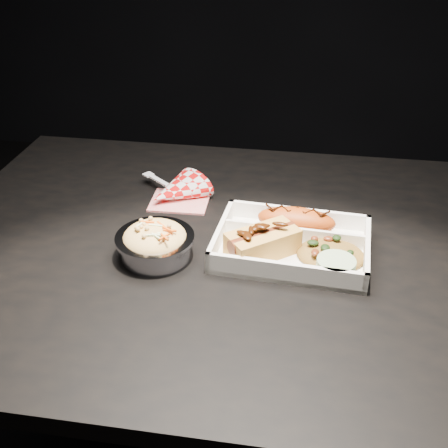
{
  "coord_description": "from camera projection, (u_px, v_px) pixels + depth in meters",
  "views": [
    {
      "loc": [
        0.05,
        -0.8,
        1.28
      ],
      "look_at": [
        -0.07,
        -0.04,
        0.81
      ],
      "focal_mm": 45.0,
      "sensor_mm": 36.0,
      "label": 1
    }
  ],
  "objects": [
    {
      "name": "hotdog",
      "position": [
        263.0,
        240.0,
        0.91
      ],
      "size": [
        0.13,
        0.12,
        0.06
      ],
      "rotation": [
        0.0,
        0.0,
        0.68
      ],
      "color": "gold",
      "rests_on": "food_tray"
    },
    {
      "name": "foil_coleslaw_cup",
      "position": [
        155.0,
        241.0,
        0.91
      ],
      "size": [
        0.13,
        0.13,
        0.07
      ],
      "color": "silver",
      "rests_on": "dining_table"
    },
    {
      "name": "fried_rice_mound",
      "position": [
        331.0,
        249.0,
        0.9
      ],
      "size": [
        0.12,
        0.1,
        0.03
      ],
      "primitive_type": "ellipsoid",
      "rotation": [
        0.0,
        0.0,
        -0.07
      ],
      "color": "olive",
      "rests_on": "food_tray"
    },
    {
      "name": "dining_table",
      "position": [
        268.0,
        288.0,
        1.0
      ],
      "size": [
        1.2,
        0.8,
        0.75
      ],
      "color": "black",
      "rests_on": "ground"
    },
    {
      "name": "fried_pastry",
      "position": [
        296.0,
        220.0,
        0.97
      ],
      "size": [
        0.14,
        0.06,
        0.04
      ],
      "primitive_type": "ellipsoid",
      "rotation": [
        0.0,
        0.0,
        -0.07
      ],
      "color": "#BB4912",
      "rests_on": "food_tray"
    },
    {
      "name": "cupcake_liner",
      "position": [
        336.0,
        268.0,
        0.86
      ],
      "size": [
        0.06,
        0.06,
        0.03
      ],
      "primitive_type": "cylinder",
      "color": "#A1BC8E",
      "rests_on": "food_tray"
    },
    {
      "name": "napkin_fork",
      "position": [
        176.0,
        192.0,
        1.09
      ],
      "size": [
        0.16,
        0.15,
        0.1
      ],
      "rotation": [
        0.0,
        0.0,
        -0.68
      ],
      "color": "red",
      "rests_on": "dining_table"
    },
    {
      "name": "food_tray",
      "position": [
        292.0,
        247.0,
        0.93
      ],
      "size": [
        0.26,
        0.2,
        0.04
      ],
      "rotation": [
        0.0,
        0.0,
        -0.07
      ],
      "color": "white",
      "rests_on": "dining_table"
    }
  ]
}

